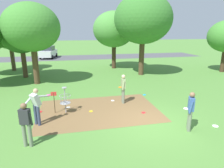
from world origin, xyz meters
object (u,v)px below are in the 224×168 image
(frisbee_far_right, at_px, (40,112))
(parked_car_leftmost, at_px, (48,52))
(frisbee_scattered_b, at_px, (215,126))
(tree_far_center, at_px, (143,19))
(player_waiting_left, at_px, (26,122))
(disc_golf_basket, at_px, (64,99))
(frisbee_by_tee, at_px, (144,95))
(frisbee_mid_grass, at_px, (68,107))
(tree_mid_left, at_px, (10,36))
(tree_mid_right, at_px, (21,38))
(frisbee_near_basket, at_px, (144,113))
(tree_mid_center, at_px, (114,29))
(player_foreground_watching, at_px, (123,87))
(tree_far_right, at_px, (31,28))
(frisbee_scattered_a, at_px, (91,111))
(frisbee_far_left, at_px, (113,101))
(player_throwing, at_px, (191,109))
(player_waiting_right, at_px, (36,104))

(frisbee_far_right, distance_m, parked_car_leftmost, 21.63)
(frisbee_scattered_b, bearing_deg, parked_car_leftmost, 110.84)
(frisbee_scattered_b, relative_size, tree_far_center, 0.03)
(player_waiting_left, xyz_separation_m, frisbee_far_right, (-0.05, 3.19, -0.96))
(disc_golf_basket, xyz_separation_m, frisbee_by_tee, (5.14, 1.83, -0.74))
(frisbee_mid_grass, bearing_deg, frisbee_by_tee, 13.16)
(frisbee_scattered_b, distance_m, tree_mid_left, 20.01)
(tree_mid_right, bearing_deg, frisbee_near_basket, -51.91)
(frisbee_scattered_b, distance_m, tree_mid_center, 15.15)
(frisbee_far_right, distance_m, tree_mid_right, 9.53)
(player_foreground_watching, bearing_deg, frisbee_by_tee, 31.06)
(disc_golf_basket, height_order, tree_far_right, tree_far_right)
(frisbee_mid_grass, bearing_deg, parked_car_leftmost, 98.07)
(frisbee_by_tee, height_order, frisbee_scattered_a, same)
(tree_far_right, distance_m, parked_car_leftmost, 15.96)
(frisbee_scattered_a, bearing_deg, frisbee_far_left, 42.09)
(frisbee_scattered_b, bearing_deg, tree_mid_left, 128.17)
(frisbee_scattered_b, bearing_deg, disc_golf_basket, 156.07)
(frisbee_scattered_b, height_order, parked_car_leftmost, parked_car_leftmost)
(parked_car_leftmost, bearing_deg, disc_golf_basket, -82.62)
(player_throwing, distance_m, frisbee_by_tee, 4.90)
(disc_golf_basket, xyz_separation_m, frisbee_far_left, (2.83, 1.22, -0.74))
(player_foreground_watching, relative_size, tree_mid_center, 0.28)
(tree_far_right, relative_size, parked_car_leftmost, 1.39)
(tree_far_right, bearing_deg, frisbee_mid_grass, -66.70)
(tree_mid_center, height_order, tree_far_center, tree_far_center)
(disc_golf_basket, relative_size, frisbee_far_left, 6.34)
(frisbee_scattered_a, relative_size, tree_mid_center, 0.03)
(tree_mid_left, bearing_deg, player_foreground_watching, -52.94)
(disc_golf_basket, xyz_separation_m, tree_far_center, (7.08, 7.73, 4.38))
(tree_mid_right, xyz_separation_m, tree_far_center, (10.74, -1.19, 1.59))
(tree_mid_center, bearing_deg, disc_golf_basket, -114.44)
(player_foreground_watching, relative_size, frisbee_scattered_a, 8.32)
(frisbee_far_left, bearing_deg, frisbee_by_tee, 15.02)
(parked_car_leftmost, bearing_deg, tree_far_right, -87.92)
(player_waiting_right, xyz_separation_m, parked_car_leftmost, (-1.69, 23.02, -0.06))
(frisbee_near_basket, xyz_separation_m, tree_mid_center, (1.22, 12.41, 4.24))
(frisbee_far_right, distance_m, tree_far_right, 7.45)
(frisbee_mid_grass, height_order, tree_mid_left, tree_mid_left)
(tree_far_center, bearing_deg, parked_car_leftmost, 124.91)
(player_waiting_right, relative_size, frisbee_near_basket, 8.11)
(player_waiting_left, xyz_separation_m, tree_far_center, (8.34, 10.52, 4.17))
(disc_golf_basket, height_order, frisbee_by_tee, disc_golf_basket)
(frisbee_far_left, bearing_deg, tree_mid_left, 126.47)
(parked_car_leftmost, bearing_deg, frisbee_scattered_b, -69.16)
(player_foreground_watching, bearing_deg, frisbee_near_basket, -67.90)
(frisbee_by_tee, bearing_deg, disc_golf_basket, -160.34)
(frisbee_mid_grass, bearing_deg, player_waiting_right, -127.19)
(frisbee_far_left, bearing_deg, frisbee_mid_grass, -168.49)
(disc_golf_basket, bearing_deg, frisbee_scattered_a, -5.02)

